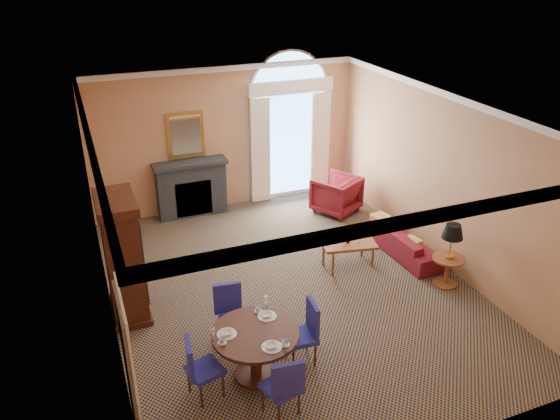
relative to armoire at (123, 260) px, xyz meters
name	(u,v)px	position (x,y,z in m)	size (l,w,h in m)	color
ground	(290,288)	(2.72, -0.33, -0.99)	(7.50, 7.50, 0.00)	#12183A
room_envelope	(275,141)	(2.69, 0.34, 1.52)	(6.04, 7.52, 3.45)	tan
armoire	(123,260)	(0.00, 0.00, 0.00)	(0.59, 1.05, 2.06)	#36170C
dining_table	(256,344)	(1.44, -2.17, -0.44)	(1.20, 1.20, 0.95)	#36170C
dining_chair_north	(230,310)	(1.35, -1.28, -0.45)	(0.49, 0.49, 0.95)	navy
dining_chair_south	(284,385)	(1.52, -3.01, -0.45)	(0.53, 0.53, 0.95)	navy
dining_chair_east	(306,328)	(2.23, -2.10, -0.45)	(0.46, 0.45, 0.95)	navy
dining_chair_west	(198,365)	(0.61, -2.27, -0.45)	(0.52, 0.52, 0.95)	navy
sofa	(407,243)	(5.27, -0.08, -0.74)	(1.75, 0.68, 0.51)	maroon
armchair	(336,194)	(4.86, 2.16, -0.57)	(0.89, 0.92, 0.83)	maroon
coffee_table	(349,244)	(4.01, -0.03, -0.53)	(1.07, 0.73, 0.84)	brown
side_table	(450,247)	(5.32, -1.24, -0.23)	(0.55, 0.55, 1.18)	brown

